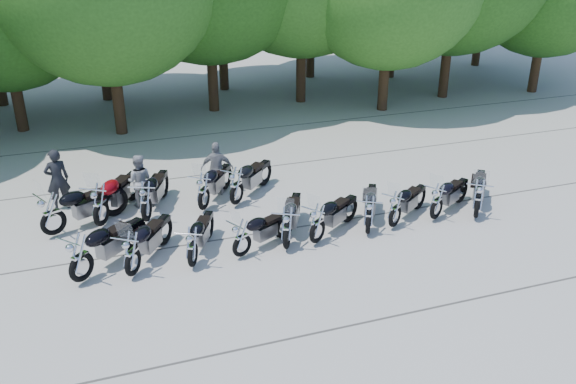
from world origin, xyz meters
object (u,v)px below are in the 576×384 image
object	(u,v)px
motorcycle_0	(80,257)
rider_0	(57,179)
motorcycle_13	(203,190)
motorcycle_10	(52,213)
motorcycle_4	(287,227)
motorcycle_9	(478,198)
rider_1	(139,181)
motorcycle_1	(132,253)
motorcycle_6	(369,214)
rider_2	(217,169)
motorcycle_12	(146,200)
motorcycle_5	(317,223)
motorcycle_7	(395,208)
motorcycle_2	(192,246)
motorcycle_14	(236,185)
motorcycle_3	(242,237)
motorcycle_8	(437,201)
motorcycle_11	(100,203)

from	to	relation	value
motorcycle_0	rider_0	distance (m)	4.39
motorcycle_13	motorcycle_10	bearing A→B (deg)	38.45
motorcycle_0	motorcycle_4	size ratio (longest dim) A/B	1.07
motorcycle_9	rider_1	distance (m)	9.62
motorcycle_13	rider_1	world-z (taller)	rider_1
motorcycle_1	rider_0	bearing A→B (deg)	-36.36
motorcycle_4	motorcycle_9	xyz separation A→B (m)	(5.57, -0.07, 0.00)
motorcycle_6	rider_1	xyz separation A→B (m)	(-5.51, 3.80, 0.17)
rider_2	rider_1	bearing A→B (deg)	17.64
motorcycle_12	rider_0	xyz separation A→B (m)	(-2.26, 1.74, 0.23)
motorcycle_5	motorcycle_7	world-z (taller)	motorcycle_5
motorcycle_2	motorcycle_7	xyz separation A→B (m)	(5.56, 0.26, -0.00)
motorcycle_9	motorcycle_14	world-z (taller)	motorcycle_14
motorcycle_3	motorcycle_14	size ratio (longest dim) A/B	0.87
motorcycle_12	motorcycle_14	bearing A→B (deg)	-151.90
motorcycle_4	motorcycle_7	xyz separation A→B (m)	(3.14, 0.17, -0.06)
motorcycle_1	motorcycle_3	size ratio (longest dim) A/B	1.11
motorcycle_8	motorcycle_9	bearing A→B (deg)	-136.44
motorcycle_11	rider_1	xyz separation A→B (m)	(1.16, 1.07, 0.07)
motorcycle_2	motorcycle_9	distance (m)	7.99
motorcycle_0	motorcycle_14	xyz separation A→B (m)	(4.40, 2.85, -0.03)
motorcycle_12	motorcycle_14	distance (m)	2.63
motorcycle_10	motorcycle_11	world-z (taller)	motorcycle_11
motorcycle_6	motorcycle_1	bearing A→B (deg)	30.07
motorcycle_2	motorcycle_13	bearing A→B (deg)	-80.57
motorcycle_4	motorcycle_1	bearing A→B (deg)	28.00
motorcycle_7	rider_0	xyz separation A→B (m)	(-8.57, 4.24, 0.31)
motorcycle_0	rider_1	xyz separation A→B (m)	(1.75, 3.80, 0.09)
motorcycle_12	motorcycle_2	bearing A→B (deg)	128.10
motorcycle_6	motorcycle_11	xyz separation A→B (m)	(-6.67, 2.73, 0.10)
motorcycle_2	motorcycle_12	size ratio (longest dim) A/B	0.88
motorcycle_8	rider_1	xyz separation A→B (m)	(-7.66, 3.64, 0.18)
motorcycle_7	motorcycle_8	distance (m)	1.32
motorcycle_8	motorcycle_11	xyz separation A→B (m)	(-8.82, 2.57, 0.11)
motorcycle_6	motorcycle_14	bearing A→B (deg)	-15.97
motorcycle_3	rider_2	bearing A→B (deg)	-31.44
motorcycle_2	motorcycle_12	world-z (taller)	motorcycle_12
motorcycle_8	motorcycle_10	world-z (taller)	motorcycle_10
motorcycle_6	motorcycle_12	distance (m)	6.06
rider_2	motorcycle_14	bearing A→B (deg)	123.59
motorcycle_1	motorcycle_4	world-z (taller)	motorcycle_4
motorcycle_6	motorcycle_8	size ratio (longest dim) A/B	1.02
motorcycle_5	motorcycle_12	bearing A→B (deg)	20.76
motorcycle_3	motorcycle_6	distance (m)	3.48
motorcycle_8	motorcycle_7	bearing A→B (deg)	60.48
motorcycle_1	motorcycle_6	bearing A→B (deg)	-145.07
motorcycle_13	rider_0	world-z (taller)	rider_0
motorcycle_6	motorcycle_9	xyz separation A→B (m)	(3.27, -0.14, 0.04)
motorcycle_5	motorcycle_9	bearing A→B (deg)	-126.65
motorcycle_10	rider_0	size ratio (longest dim) A/B	1.37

